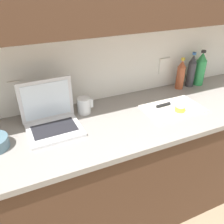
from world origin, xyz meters
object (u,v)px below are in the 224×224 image
object	(u,v)px
bottle_oil_tall	(191,71)
bottle_green_soda	(200,69)
knife	(168,104)
measuring_cup	(84,105)
lemon_half_cut	(180,109)
bottle_water_clear	(181,75)
cutting_board	(173,108)
laptop	(51,118)

from	to	relation	value
bottle_oil_tall	bottle_green_soda	bearing A→B (deg)	0.00
knife	measuring_cup	xyz separation A→B (m)	(-0.56, 0.16, 0.04)
lemon_half_cut	bottle_green_soda	distance (m)	0.55
bottle_water_clear	measuring_cup	size ratio (longest dim) A/B	2.32
cutting_board	bottle_oil_tall	size ratio (longest dim) A/B	1.42
laptop	lemon_half_cut	xyz separation A→B (m)	(0.82, -0.18, -0.04)
bottle_water_clear	measuring_cup	bearing A→B (deg)	-175.89
cutting_board	lemon_half_cut	bearing A→B (deg)	-75.38
cutting_board	lemon_half_cut	xyz separation A→B (m)	(0.01, -0.05, 0.02)
knife	measuring_cup	bearing A→B (deg)	162.51
knife	bottle_green_soda	world-z (taller)	bottle_green_soda
bottle_oil_tall	measuring_cup	distance (m)	0.94
laptop	knife	world-z (taller)	laptop
bottle_green_soda	cutting_board	bearing A→B (deg)	-149.54
knife	lemon_half_cut	distance (m)	0.11
measuring_cup	knife	bearing A→B (deg)	-15.57
lemon_half_cut	bottle_oil_tall	xyz separation A→B (m)	(0.35, 0.32, 0.10)
bottle_green_soda	bottle_water_clear	distance (m)	0.20
bottle_oil_tall	bottle_water_clear	world-z (taller)	bottle_oil_tall
knife	lemon_half_cut	size ratio (longest dim) A/B	4.42
bottle_water_clear	lemon_half_cut	bearing A→B (deg)	-127.13
knife	bottle_oil_tall	bearing A→B (deg)	28.57
laptop	knife	bearing A→B (deg)	-6.94
bottle_water_clear	measuring_cup	distance (m)	0.83
laptop	cutting_board	xyz separation A→B (m)	(0.80, -0.12, -0.06)
knife	lemon_half_cut	bearing A→B (deg)	-79.49
bottle_water_clear	cutting_board	bearing A→B (deg)	-133.95
laptop	bottle_water_clear	world-z (taller)	laptop
bottle_water_clear	measuring_cup	world-z (taller)	bottle_water_clear
lemon_half_cut	bottle_green_soda	world-z (taller)	bottle_green_soda
lemon_half_cut	bottle_water_clear	distance (m)	0.41
bottle_green_soda	bottle_water_clear	xyz separation A→B (m)	(-0.20, -0.00, -0.02)
knife	measuring_cup	world-z (taller)	measuring_cup
laptop	knife	size ratio (longest dim) A/B	1.10
knife	cutting_board	bearing A→B (deg)	-81.96
laptop	bottle_green_soda	distance (m)	1.27
laptop	lemon_half_cut	bearing A→B (deg)	-13.83
laptop	bottle_water_clear	distance (m)	1.07
knife	lemon_half_cut	xyz separation A→B (m)	(0.02, -0.10, 0.01)
cutting_board	measuring_cup	distance (m)	0.61
lemon_half_cut	bottle_green_soda	xyz separation A→B (m)	(0.44, 0.32, 0.11)
cutting_board	bottle_green_soda	world-z (taller)	bottle_green_soda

